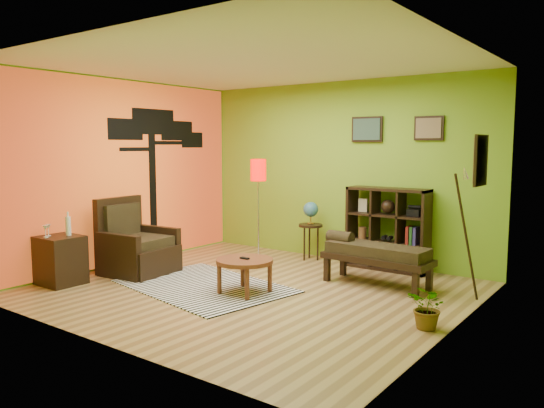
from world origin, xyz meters
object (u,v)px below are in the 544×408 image
Objects in this scene: potted_plant at (429,312)px; armchair at (136,250)px; coffee_table at (245,264)px; floor_lamp at (258,179)px; side_cabinet at (61,260)px; cube_shelf at (388,229)px; globe_table at (311,216)px; bench at (374,253)px.

armchair is at bearing -177.50° from potted_plant.
coffee_table reaches higher than potted_plant.
floor_lamp reaches higher than armchair.
coffee_table is at bearing -177.79° from potted_plant.
side_cabinet is 0.79× the size of cube_shelf.
globe_table is (1.55, 2.20, 0.38)m from armchair.
coffee_table is at bearing -111.95° from cube_shelf.
armchair is at bearing -177.16° from coffee_table.
floor_lamp is 1.06m from globe_table.
potted_plant is at bearing 2.50° from armchair.
globe_table is 2.08× the size of potted_plant.
bench is at bearing -28.79° from globe_table.
potted_plant is at bearing 14.63° from side_cabinet.
coffee_table is 2.29m from potted_plant.
floor_lamp is 1.74× the size of globe_table.
bench is (0.22, -0.92, -0.18)m from cube_shelf.
cube_shelf is 2.71× the size of potted_plant.
potted_plant is (1.39, -2.12, -0.43)m from cube_shelf.
floor_lamp is at bearing 177.30° from bench.
side_cabinet is at bearing -133.36° from cube_shelf.
armchair is 3.34m from bench.
globe_table is at bearing 142.72° from potted_plant.
cube_shelf is at bearing 103.29° from bench.
globe_table is 0.63× the size of bench.
side_cabinet is 1.03× the size of globe_table.
potted_plant is (1.17, -1.20, -0.25)m from bench.
cube_shelf is 2.57m from potted_plant.
potted_plant is at bearing -37.28° from globe_table.
side_cabinet is 0.65× the size of bench.
globe_table reaches higher than potted_plant.
bench is (1.97, -0.09, -0.88)m from floor_lamp.
floor_lamp is (1.07, 1.48, 0.97)m from armchair.
armchair is at bearing -140.70° from cube_shelf.
coffee_table is 2.40m from cube_shelf.
coffee_table is 0.58× the size of cube_shelf.
armchair reaches higher than side_cabinet.
globe_table is at bearing 100.11° from coffee_table.
floor_lamp is at bearing 54.18° from armchair.
side_cabinet is 4.65m from potted_plant.
potted_plant is (2.65, -2.02, -0.53)m from globe_table.
coffee_table is at bearing -130.62° from bench.
armchair is 4.21m from potted_plant.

